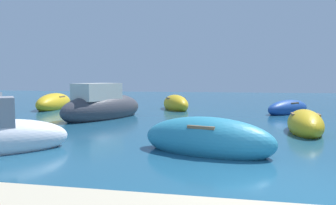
# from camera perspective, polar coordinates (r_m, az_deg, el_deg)

# --- Properties ---
(ground) EXTENTS (80.00, 80.00, 0.00)m
(ground) POSITION_cam_1_polar(r_m,az_deg,el_deg) (6.62, 22.45, -14.41)
(ground) COLOR #1E5170
(moored_boat_1) EXTENTS (2.15, 4.70, 1.37)m
(moored_boat_1) POSITION_cam_1_polar(r_m,az_deg,el_deg) (22.76, -20.10, -0.10)
(moored_boat_1) COLOR gold
(moored_boat_1) RESTS_ON ground
(moored_boat_2) EXTENTS (4.06, 2.40, 1.31)m
(moored_boat_2) POSITION_cam_1_polar(r_m,az_deg,el_deg) (8.93, 7.19, -6.78)
(moored_boat_2) COLOR teal
(moored_boat_2) RESTS_ON ground
(moored_boat_3) EXTENTS (3.80, 5.60, 2.21)m
(moored_boat_3) POSITION_cam_1_polar(r_m,az_deg,el_deg) (16.64, -11.89, -0.79)
(moored_boat_3) COLOR #3F3F47
(moored_boat_3) RESTS_ON ground
(moored_boat_5) EXTENTS (1.57, 3.44, 1.14)m
(moored_boat_5) POSITION_cam_1_polar(r_m,az_deg,el_deg) (13.24, 23.79, -3.64)
(moored_boat_5) COLOR gold
(moored_boat_5) RESTS_ON ground
(moored_boat_8) EXTENTS (3.32, 3.54, 1.04)m
(moored_boat_8) POSITION_cam_1_polar(r_m,az_deg,el_deg) (19.79, 21.12, -1.04)
(moored_boat_8) COLOR #1E479E
(moored_boat_8) RESTS_ON ground
(moored_boat_9) EXTENTS (2.77, 3.76, 1.26)m
(moored_boat_9) POSITION_cam_1_polar(r_m,az_deg,el_deg) (20.89, 1.40, -0.30)
(moored_boat_9) COLOR gold
(moored_boat_9) RESTS_ON ground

